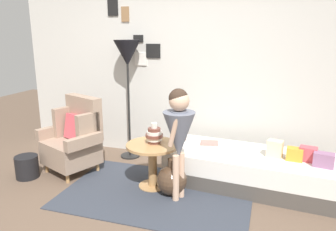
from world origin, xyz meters
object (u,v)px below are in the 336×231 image
Objects in this scene: side_table at (153,156)px; person_child at (179,130)px; armchair at (75,138)px; demijohn_near at (172,180)px; floor_lamp at (127,58)px; book_on_daybed at (209,143)px; vase_striped at (154,135)px; daybed at (249,169)px; magazine_basket at (27,167)px.

side_table is 0.58m from person_child.
side_table is at bearing -7.53° from armchair.
armchair is 1.44m from demijohn_near.
floor_lamp reaches higher than book_on_daybed.
floor_lamp is at bearing 128.99° from side_table.
book_on_daybed is at bearing 45.51° from side_table.
floor_lamp reaches higher than vase_striped.
vase_striped is (1.13, -0.11, 0.19)m from armchair.
daybed is 0.58m from book_on_daybed.
daybed is 4.64× the size of demijohn_near.
demijohn_near is (0.26, -0.11, -0.21)m from side_table.
side_table is at bearing -51.01° from floor_lamp.
vase_striped reaches higher than side_table.
side_table is 0.79m from book_on_daybed.
side_table is 0.25m from vase_striped.
daybed is 1.18× the size of floor_lamp.
daybed is 3.26× the size of side_table.
magazine_basket is (-1.60, -0.28, -0.49)m from vase_striped.
demijohn_near is at bearing -113.28° from book_on_daybed.
daybed is at bearing 13.19° from magazine_basket.
floor_lamp is at bearing 166.11° from daybed.
person_child is at bearing 1.36° from magazine_basket.
daybed is (2.19, 0.24, -0.24)m from armchair.
armchair is 4.41× the size of book_on_daybed.
armchair reaches higher than daybed.
floor_lamp is 1.37× the size of person_child.
person_child reaches higher than magazine_basket.
book_on_daybed reaches higher than demijohn_near.
armchair is 4.04× the size of vase_striped.
person_child is 5.55× the size of book_on_daybed.
book_on_daybed is at bearing -11.65° from floor_lamp.
armchair reaches higher than magazine_basket.
daybed is 1.14m from side_table.
demijohn_near is at bearing -30.40° from vase_striped.
demijohn_near is at bearing -10.51° from armchair.
floor_lamp is at bearing 135.00° from demijohn_near.
side_table is at bearing -134.49° from book_on_daybed.
person_child is (1.02, -1.00, -0.64)m from floor_lamp.
person_child is (0.36, -0.19, 0.41)m from side_table.
magazine_basket is at bearing -171.59° from side_table.
person_child is at bearing -39.25° from demijohn_near.
daybed is at bearing 6.18° from armchair.
daybed is 0.94m from demijohn_near.
floor_lamp is at bearing 54.52° from armchair.
side_table is at bearing -160.01° from daybed.
person_child is 0.86m from book_on_daybed.
person_child is 0.63m from demijohn_near.
armchair is 1.61× the size of side_table.
person_child is at bearing -27.62° from side_table.
demijohn_near reaches higher than daybed.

